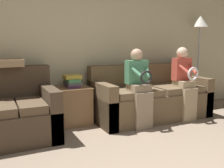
{
  "coord_description": "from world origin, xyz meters",
  "views": [
    {
      "loc": [
        -1.29,
        -1.21,
        1.25
      ],
      "look_at": [
        0.09,
        1.67,
        0.74
      ],
      "focal_mm": 40.0,
      "sensor_mm": 36.0,
      "label": 1
    }
  ],
  "objects": [
    {
      "name": "throw_pillow",
      "position": [
        -1.11,
        2.59,
        1.0
      ],
      "size": [
        0.44,
        0.44,
        0.1
      ],
      "color": "#A38460",
      "rests_on": "couch_side"
    },
    {
      "name": "wall_back",
      "position": [
        0.0,
        2.82,
        1.27
      ],
      "size": [
        7.15,
        0.06,
        2.55
      ],
      "color": "beige",
      "rests_on": "ground_plane"
    },
    {
      "name": "child_right_seated",
      "position": [
        1.55,
        1.94,
        0.67
      ],
      "size": [
        0.32,
        0.38,
        1.21
      ],
      "color": "tan",
      "rests_on": "ground_plane"
    },
    {
      "name": "couch_side",
      "position": [
        -1.23,
        2.26,
        0.33
      ],
      "size": [
        1.38,
        0.95,
        0.95
      ],
      "color": "#473828",
      "rests_on": "ground_plane"
    },
    {
      "name": "book_stack",
      "position": [
        -0.19,
        2.53,
        0.69
      ],
      "size": [
        0.25,
        0.32,
        0.19
      ],
      "color": "#7A4284",
      "rests_on": "side_shelf"
    },
    {
      "name": "couch_main",
      "position": [
        1.11,
        2.29,
        0.33
      ],
      "size": [
        1.99,
        0.87,
        0.9
      ],
      "color": "brown",
      "rests_on": "ground_plane"
    },
    {
      "name": "child_left_seated",
      "position": [
        0.67,
        1.94,
        0.65
      ],
      "size": [
        0.34,
        0.38,
        1.19
      ],
      "color": "gray",
      "rests_on": "ground_plane"
    },
    {
      "name": "floor_lamp",
      "position": [
        2.42,
        2.54,
        1.51
      ],
      "size": [
        0.3,
        0.3,
        1.8
      ],
      "color": "#2D2B28",
      "rests_on": "ground_plane"
    },
    {
      "name": "side_shelf",
      "position": [
        -0.18,
        2.52,
        0.3
      ],
      "size": [
        0.52,
        0.49,
        0.59
      ],
      "color": "olive",
      "rests_on": "ground_plane"
    }
  ]
}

